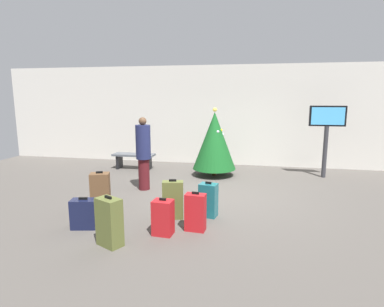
# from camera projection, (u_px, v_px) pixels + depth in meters

# --- Properties ---
(ground_plane) EXTENTS (16.00, 16.00, 0.00)m
(ground_plane) POSITION_uv_depth(u_px,v_px,m) (215.00, 195.00, 7.35)
(ground_plane) COLOR #514C47
(back_wall) EXTENTS (16.00, 0.20, 3.24)m
(back_wall) POSITION_uv_depth(u_px,v_px,m) (229.00, 116.00, 10.47)
(back_wall) COLOR beige
(back_wall) RESTS_ON ground_plane
(holiday_tree) EXTENTS (1.22, 1.22, 1.94)m
(holiday_tree) POSITION_uv_depth(u_px,v_px,m) (214.00, 141.00, 9.00)
(holiday_tree) COLOR #4C3319
(holiday_tree) RESTS_ON ground_plane
(flight_info_kiosk) EXTENTS (0.96, 0.12, 2.00)m
(flight_info_kiosk) POSITION_uv_depth(u_px,v_px,m) (327.00, 127.00, 8.72)
(flight_info_kiosk) COLOR #333338
(flight_info_kiosk) RESTS_ON ground_plane
(waiting_bench) EXTENTS (1.30, 0.44, 0.48)m
(waiting_bench) POSITION_uv_depth(u_px,v_px,m) (134.00, 158.00, 9.93)
(waiting_bench) COLOR #4C5159
(waiting_bench) RESTS_ON ground_plane
(traveller_0) EXTENTS (0.45, 0.45, 1.76)m
(traveller_0) POSITION_uv_depth(u_px,v_px,m) (143.00, 152.00, 7.65)
(traveller_0) COLOR #4C1419
(traveller_0) RESTS_ON ground_plane
(suitcase_0) EXTENTS (0.43, 0.36, 0.80)m
(suitcase_0) POSITION_uv_depth(u_px,v_px,m) (100.00, 192.00, 6.31)
(suitcase_0) COLOR brown
(suitcase_0) RESTS_ON ground_plane
(suitcase_1) EXTENTS (0.36, 0.30, 0.68)m
(suitcase_1) POSITION_uv_depth(u_px,v_px,m) (208.00, 200.00, 6.01)
(suitcase_1) COLOR #19606B
(suitcase_1) RESTS_ON ground_plane
(suitcase_2) EXTENTS (0.47, 0.33, 0.55)m
(suitcase_2) POSITION_uv_depth(u_px,v_px,m) (84.00, 214.00, 5.48)
(suitcase_2) COLOR #141938
(suitcase_2) RESTS_ON ground_plane
(suitcase_3) EXTENTS (0.34, 0.28, 0.62)m
(suitcase_3) POSITION_uv_depth(u_px,v_px,m) (163.00, 217.00, 5.22)
(suitcase_3) COLOR #B2191E
(suitcase_3) RESTS_ON ground_plane
(suitcase_4) EXTENTS (0.46, 0.39, 0.79)m
(suitcase_4) POSITION_uv_depth(u_px,v_px,m) (109.00, 222.00, 4.82)
(suitcase_4) COLOR #59602D
(suitcase_4) RESTS_ON ground_plane
(suitcase_5) EXTENTS (0.35, 0.23, 0.68)m
(suitcase_5) POSITION_uv_depth(u_px,v_px,m) (195.00, 212.00, 5.37)
(suitcase_5) COLOR #B2191E
(suitcase_5) RESTS_ON ground_plane
(suitcase_6) EXTENTS (0.42, 0.27, 0.75)m
(suitcase_6) POSITION_uv_depth(u_px,v_px,m) (173.00, 200.00, 5.91)
(suitcase_6) COLOR #59602D
(suitcase_6) RESTS_ON ground_plane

